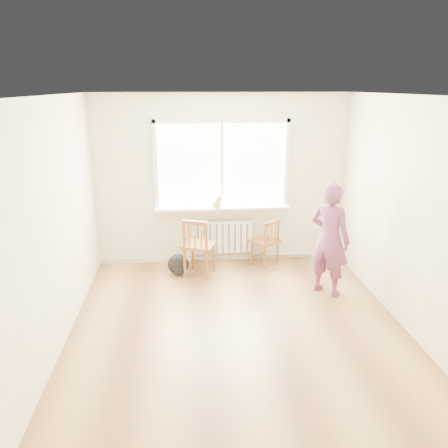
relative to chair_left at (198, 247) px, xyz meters
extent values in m
plane|color=#AA7E45|center=(0.42, -1.62, -0.47)|extent=(4.50, 4.50, 0.00)
plane|color=white|center=(0.42, -1.62, 2.23)|extent=(4.50, 4.50, 0.00)
cube|color=beige|center=(0.42, 0.63, 0.88)|extent=(4.00, 0.01, 2.70)
cube|color=white|center=(0.42, 0.61, 1.13)|extent=(2.00, 0.02, 1.30)
cube|color=white|center=(0.42, 0.59, 1.81)|extent=(2.12, 0.05, 0.06)
cube|color=white|center=(-0.61, 0.59, 1.13)|extent=(0.06, 0.05, 1.42)
cube|color=white|center=(1.45, 0.59, 1.13)|extent=(0.06, 0.05, 1.42)
cube|color=white|center=(0.42, 0.59, 1.13)|extent=(0.04, 0.05, 1.30)
cube|color=white|center=(0.42, 0.52, 0.46)|extent=(2.15, 0.22, 0.04)
cube|color=white|center=(0.42, 0.58, -0.04)|extent=(1.00, 0.02, 0.55)
cube|color=white|center=(0.42, 0.53, -0.04)|extent=(1.00, 0.10, 0.51)
cube|color=white|center=(0.42, 0.53, 0.22)|extent=(1.00, 0.12, 0.03)
cylinder|color=silver|center=(1.67, 0.57, -0.39)|extent=(1.40, 0.04, 0.04)
cube|color=beige|center=(0.42, 0.62, -0.43)|extent=(4.00, 0.03, 0.08)
cube|color=#95622B|center=(0.02, 0.05, 0.02)|extent=(0.58, 0.57, 0.04)
cylinder|color=#95622B|center=(0.24, 0.15, -0.22)|extent=(0.04, 0.04, 0.49)
cylinder|color=#95622B|center=(-0.08, 0.27, -0.22)|extent=(0.04, 0.04, 0.49)
cylinder|color=#95622B|center=(0.12, -0.18, -0.22)|extent=(0.04, 0.04, 0.49)
cylinder|color=#95622B|center=(-0.21, -0.05, -0.22)|extent=(0.04, 0.04, 0.49)
cylinder|color=#95622B|center=(0.12, -0.18, 0.00)|extent=(0.04, 0.04, 0.92)
cylinder|color=#95622B|center=(-0.21, -0.05, 0.00)|extent=(0.04, 0.04, 0.92)
cube|color=#95622B|center=(-0.04, -0.11, 0.42)|extent=(0.36, 0.17, 0.06)
cylinder|color=#95622B|center=(0.05, -0.15, 0.23)|extent=(0.02, 0.02, 0.37)
cylinder|color=#95622B|center=(-0.04, -0.11, 0.23)|extent=(0.02, 0.02, 0.37)
cylinder|color=#95622B|center=(-0.14, -0.08, 0.23)|extent=(0.02, 0.02, 0.37)
cube|color=#95622B|center=(1.08, 0.33, -0.05)|extent=(0.52, 0.52, 0.04)
cylinder|color=#95622B|center=(1.12, 0.54, -0.26)|extent=(0.03, 0.03, 0.41)
cylinder|color=#95622B|center=(0.88, 0.37, -0.26)|extent=(0.03, 0.03, 0.41)
cylinder|color=#95622B|center=(1.29, 0.29, -0.26)|extent=(0.03, 0.03, 0.41)
cylinder|color=#95622B|center=(1.05, 0.13, -0.26)|extent=(0.03, 0.03, 0.41)
cylinder|color=#95622B|center=(1.29, 0.29, -0.08)|extent=(0.04, 0.04, 0.78)
cylinder|color=#95622B|center=(1.05, 0.13, -0.08)|extent=(0.04, 0.04, 0.78)
cube|color=#95622B|center=(1.17, 0.21, 0.28)|extent=(0.28, 0.20, 0.05)
cylinder|color=#95622B|center=(1.23, 0.26, 0.12)|extent=(0.02, 0.02, 0.31)
cylinder|color=#95622B|center=(1.17, 0.21, 0.12)|extent=(0.02, 0.02, 0.31)
cylinder|color=#95622B|center=(1.10, 0.16, 0.12)|extent=(0.02, 0.02, 0.31)
imported|color=#BC3E5F|center=(1.77, -0.72, 0.32)|extent=(0.67, 0.68, 1.58)
ellipsoid|color=beige|center=(0.32, 0.45, 0.58)|extent=(0.23, 0.29, 0.19)
sphere|color=beige|center=(0.35, 0.33, 0.68)|extent=(0.11, 0.11, 0.11)
cone|color=beige|center=(0.32, 0.32, 0.73)|extent=(0.03, 0.03, 0.04)
cone|color=beige|center=(0.38, 0.34, 0.73)|extent=(0.03, 0.03, 0.04)
cylinder|color=beige|center=(0.29, 0.58, 0.52)|extent=(0.07, 0.17, 0.02)
cylinder|color=beige|center=(0.32, 0.35, 0.53)|extent=(0.02, 0.02, 0.10)
cylinder|color=beige|center=(0.37, 0.37, 0.53)|extent=(0.02, 0.02, 0.10)
ellipsoid|color=black|center=(-0.31, 0.08, -0.30)|extent=(0.40, 0.36, 0.33)
camera|label=1|loc=(-0.18, -6.17, 2.33)|focal=35.00mm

